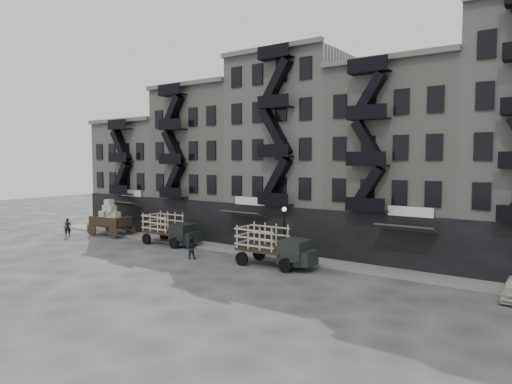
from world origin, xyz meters
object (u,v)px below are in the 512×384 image
Objects in this scene: stake_truck_east at (274,243)px; horse at (91,225)px; stake_truck_west at (170,227)px; pedestrian_mid at (191,248)px; pedestrian_west at (68,228)px; wagon at (110,215)px.

horse is at bearing 174.54° from stake_truck_east.
stake_truck_west is 6.80m from pedestrian_mid.
stake_truck_east reaches higher than pedestrian_west.
stake_truck_west is 12.69m from stake_truck_east.
horse is 0.89× the size of pedestrian_west.
pedestrian_west is (0.98, -3.40, 0.24)m from horse.
stake_truck_east is 3.42× the size of pedestrian_mid.
stake_truck_east is at bearing -7.31° from stake_truck_west.
wagon is at bearing -179.67° from stake_truck_west.
horse is 4.22m from wagon.
horse is 0.29× the size of stake_truck_west.
horse is 18.99m from pedestrian_mid.
pedestrian_west is (-2.97, -3.01, -1.21)m from wagon.
pedestrian_mid is at bearing -17.11° from wagon.
wagon is 0.79× the size of stake_truck_west.
stake_truck_west is at bearing 171.66° from stake_truck_east.
stake_truck_west reaches higher than pedestrian_mid.
stake_truck_east is (12.59, -1.58, 0.06)m from stake_truck_west.
wagon reaches higher than stake_truck_east.
stake_truck_east is 24.45m from pedestrian_west.
stake_truck_east reaches higher than stake_truck_west.
stake_truck_west is (8.82, 0.08, -0.48)m from wagon.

